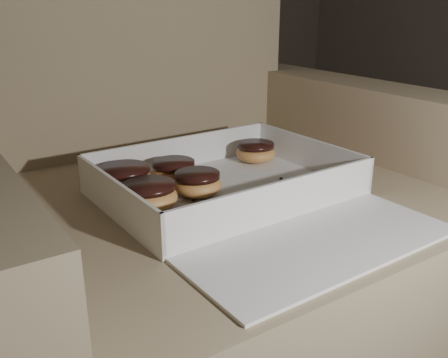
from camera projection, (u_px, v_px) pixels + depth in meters
armchair at (196, 242)px, 1.02m from camera, size 0.99×0.83×1.03m
bakery_box at (240, 193)px, 0.86m from camera, size 0.43×0.50×0.07m
donut_a at (124, 179)px, 0.88m from camera, size 0.10×0.10×0.05m
donut_b at (197, 183)px, 0.86m from camera, size 0.08×0.08×0.04m
donut_c at (149, 196)px, 0.80m from camera, size 0.09×0.09×0.05m
donut_d at (256, 152)px, 1.04m from camera, size 0.08×0.08×0.04m
donut_e at (174, 171)px, 0.92m from camera, size 0.08×0.08×0.04m
crumb_a at (194, 200)px, 0.84m from camera, size 0.01×0.01×0.00m
crumb_b at (281, 178)px, 0.95m from camera, size 0.01×0.01×0.00m
crumb_c at (271, 207)px, 0.82m from camera, size 0.01×0.01×0.00m
crumb_d at (189, 232)px, 0.73m from camera, size 0.01×0.01×0.00m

